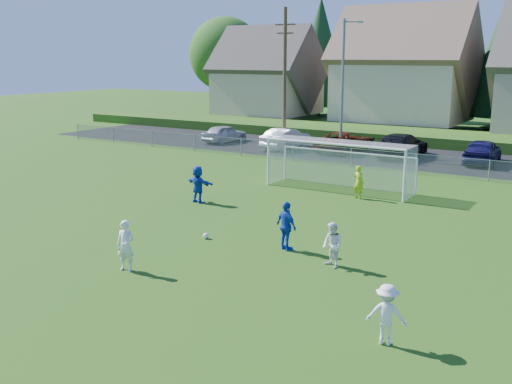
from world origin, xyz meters
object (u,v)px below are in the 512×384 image
player_blue_b (198,184)px  car_a (224,133)px  car_c (345,142)px  car_b (286,139)px  soccer_goal (341,158)px  goalkeeper (359,182)px  player_white_b (332,245)px  car_e (482,151)px  player_white_c (387,314)px  car_d (401,145)px  player_blue_a (286,226)px  soccer_ball (206,236)px  player_white_a (126,246)px

player_blue_b → car_a: 19.82m
car_c → car_b: bearing=19.7°
soccer_goal → goalkeeper: bearing=-41.8°
car_b → soccer_goal: bearing=135.3°
player_white_b → car_b: car_b is taller
car_b → car_e: car_e is taller
player_white_c → goalkeeper: bearing=-75.2°
car_b → soccer_goal: (9.00, -10.35, 0.88)m
player_blue_b → car_d: player_blue_b is taller
car_a → car_d: size_ratio=0.74×
player_blue_a → player_blue_b: bearing=-5.6°
car_b → car_e: size_ratio=0.99×
soccer_ball → car_d: bearing=90.1°
goalkeeper → car_d: same height
player_white_a → player_white_c: 8.68m
car_c → player_white_c: bearing=122.7°
soccer_ball → player_white_c: bearing=-27.2°
player_blue_a → car_d: (-3.21, 21.42, -0.07)m
player_white_c → car_c: (-12.64, 26.17, -0.02)m
player_blue_b → soccer_goal: soccer_goal is taller
player_white_b → player_blue_a: bearing=-170.5°
player_white_c → car_a: size_ratio=0.37×
player_white_b → goalkeeper: bearing=137.2°
player_blue_a → car_a: bearing=-26.2°
player_blue_a → soccer_goal: bearing=-52.0°
car_e → car_b: bearing=3.0°
player_blue_b → car_c: (-0.37, 17.40, -0.13)m
car_e → player_blue_a: bearing=82.5°
goalkeeper → soccer_goal: 2.25m
player_blue_b → player_white_c: bearing=155.1°
car_a → car_c: car_c is taller
player_white_c → car_e: 26.66m
player_blue_a → car_e: (1.97, 21.58, -0.08)m
player_blue_a → car_e: bearing=-71.2°
player_blue_a → goalkeeper: player_blue_a is taller
player_white_b → player_white_c: player_white_c is taller
car_c → car_e: bearing=-171.4°
soccer_ball → player_blue_b: (-3.70, 4.35, 0.75)m
soccer_ball → player_white_a: 4.09m
player_white_a → goalkeeper: bearing=63.8°
car_e → player_blue_b: bearing=61.2°
car_e → soccer_ball: bearing=74.6°
player_white_a → car_e: 26.58m
soccer_ball → soccer_goal: size_ratio=0.03×
player_white_a → player_white_b: player_white_a is taller
soccer_ball → car_e: car_e is taller
player_blue_a → soccer_goal: soccer_goal is taller
player_white_b → soccer_goal: soccer_goal is taller
goalkeeper → car_e: (2.89, 12.98, -0.01)m
car_c → player_blue_a: bearing=115.6°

